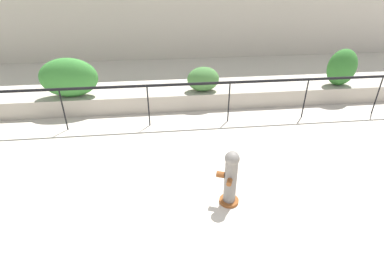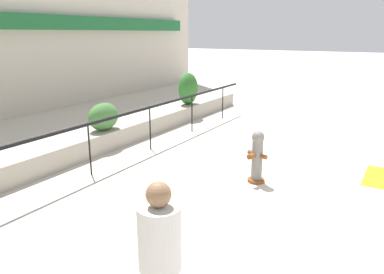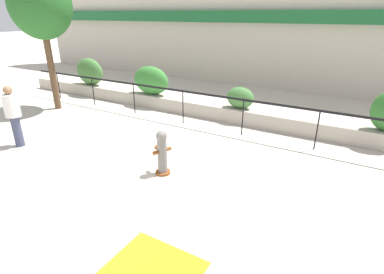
{
  "view_description": "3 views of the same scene",
  "coord_description": "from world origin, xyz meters",
  "px_view_note": "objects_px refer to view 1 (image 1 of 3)",
  "views": [
    {
      "loc": [
        0.3,
        -2.36,
        3.74
      ],
      "look_at": [
        0.94,
        3.09,
        0.6
      ],
      "focal_mm": 28.0,
      "sensor_mm": 36.0,
      "label": 1
    },
    {
      "loc": [
        -5.43,
        -0.85,
        2.97
      ],
      "look_at": [
        1.72,
        3.38,
        0.65
      ],
      "focal_mm": 35.0,
      "sensor_mm": 36.0,
      "label": 2
    },
    {
      "loc": [
        5.18,
        -3.34,
        3.5
      ],
      "look_at": [
        1.69,
        2.62,
        0.64
      ],
      "focal_mm": 28.0,
      "sensor_mm": 36.0,
      "label": 3
    }
  ],
  "objects_px": {
    "fire_hydrant": "(230,178)",
    "hedge_bush_3": "(342,67)",
    "hedge_bush_1": "(69,78)",
    "hedge_bush_2": "(203,79)"
  },
  "relations": [
    {
      "from": "hedge_bush_2",
      "to": "hedge_bush_3",
      "type": "bearing_deg",
      "value": 0.0
    },
    {
      "from": "hedge_bush_1",
      "to": "hedge_bush_3",
      "type": "height_order",
      "value": "hedge_bush_3"
    },
    {
      "from": "hedge_bush_1",
      "to": "hedge_bush_3",
      "type": "distance_m",
      "value": 8.05
    },
    {
      "from": "hedge_bush_3",
      "to": "fire_hydrant",
      "type": "xyz_separation_m",
      "value": [
        -4.44,
        -4.32,
        -0.51
      ]
    },
    {
      "from": "hedge_bush_3",
      "to": "hedge_bush_1",
      "type": "bearing_deg",
      "value": 180.0
    },
    {
      "from": "hedge_bush_1",
      "to": "hedge_bush_2",
      "type": "height_order",
      "value": "hedge_bush_1"
    },
    {
      "from": "hedge_bush_1",
      "to": "hedge_bush_3",
      "type": "xyz_separation_m",
      "value": [
        8.05,
        0.0,
        0.01
      ]
    },
    {
      "from": "fire_hydrant",
      "to": "hedge_bush_3",
      "type": "bearing_deg",
      "value": 44.23
    },
    {
      "from": "hedge_bush_1",
      "to": "fire_hydrant",
      "type": "relative_size",
      "value": 1.48
    },
    {
      "from": "hedge_bush_3",
      "to": "fire_hydrant",
      "type": "bearing_deg",
      "value": -135.77
    }
  ]
}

